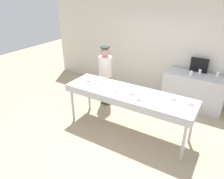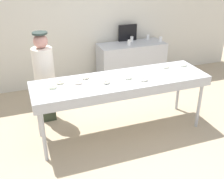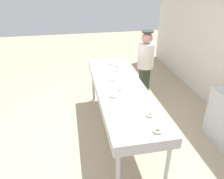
{
  "view_description": "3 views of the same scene",
  "coord_description": "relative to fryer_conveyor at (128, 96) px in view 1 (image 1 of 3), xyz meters",
  "views": [
    {
      "loc": [
        1.8,
        -3.64,
        3.01
      ],
      "look_at": [
        -0.33,
        -0.13,
        1.02
      ],
      "focal_mm": 34.23,
      "sensor_mm": 36.0,
      "label": 1
    },
    {
      "loc": [
        -1.5,
        -3.7,
        2.74
      ],
      "look_at": [
        -0.22,
        -0.16,
        0.91
      ],
      "focal_mm": 44.06,
      "sensor_mm": 36.0,
      "label": 2
    },
    {
      "loc": [
        3.21,
        -0.77,
        2.67
      ],
      "look_at": [
        -0.13,
        -0.12,
        0.88
      ],
      "focal_mm": 35.35,
      "sensor_mm": 36.0,
      "label": 3
    }
  ],
  "objects": [
    {
      "name": "sugar_donut_2",
      "position": [
        -0.95,
        0.16,
        0.1
      ],
      "size": [
        0.14,
        0.14,
        0.04
      ],
      "primitive_type": "torus",
      "rotation": [
        0.0,
        0.0,
        1.4
      ],
      "color": "#F3EEC6",
      "rests_on": "fryer_conveyor"
    },
    {
      "name": "fryer_conveyor",
      "position": [
        0.0,
        0.0,
        0.0
      ],
      "size": [
        2.83,
        0.82,
        0.98
      ],
      "color": "#B7BABF",
      "rests_on": "ground"
    },
    {
      "name": "worker_baker",
      "position": [
        -1.11,
        0.81,
        0.04
      ],
      "size": [
        0.35,
        0.35,
        1.64
      ],
      "rotation": [
        0.0,
        0.0,
        3.24
      ],
      "color": "#2F3927",
      "rests_on": "ground"
    },
    {
      "name": "sugar_donut_4",
      "position": [
        1.25,
        0.17,
        0.1
      ],
      "size": [
        0.15,
        0.15,
        0.04
      ],
      "primitive_type": "torus",
      "rotation": [
        0.0,
        0.0,
        2.87
      ],
      "color": "#EDF2CC",
      "rests_on": "fryer_conveyor"
    },
    {
      "name": "sugar_donut_1",
      "position": [
        0.31,
        -0.18,
        0.1
      ],
      "size": [
        0.16,
        0.16,
        0.04
      ],
      "primitive_type": "torus",
      "rotation": [
        0.0,
        0.0,
        0.4
      ],
      "color": "white",
      "rests_on": "fryer_conveyor"
    },
    {
      "name": "sugar_donut_3",
      "position": [
        0.9,
        0.19,
        0.1
      ],
      "size": [
        0.17,
        0.17,
        0.04
      ],
      "primitive_type": "torus",
      "rotation": [
        0.0,
        0.0,
        0.52
      ],
      "color": "#F4F1CE",
      "rests_on": "fryer_conveyor"
    },
    {
      "name": "prep_counter",
      "position": [
        1.0,
        1.86,
        -0.43
      ],
      "size": [
        1.55,
        0.61,
        0.95
      ],
      "primitive_type": "cube",
      "color": "#B7BABF",
      "rests_on": "ground"
    },
    {
      "name": "back_wall",
      "position": [
        0.0,
        2.31,
        0.54
      ],
      "size": [
        8.0,
        0.12,
        2.89
      ],
      "primitive_type": "cube",
      "color": "silver",
      "rests_on": "ground"
    },
    {
      "name": "paper_cup_3",
      "position": [
        1.06,
        2.01,
        0.1
      ],
      "size": [
        0.07,
        0.07,
        0.12
      ],
      "primitive_type": "cylinder",
      "color": "white",
      "rests_on": "prep_counter"
    },
    {
      "name": "sugar_donut_6",
      "position": [
        -0.69,
        0.06,
        0.1
      ],
      "size": [
        0.14,
        0.14,
        0.04
      ],
      "primitive_type": "torus",
      "rotation": [
        0.0,
        0.0,
        1.69
      ],
      "color": "white",
      "rests_on": "fryer_conveyor"
    },
    {
      "name": "paper_cup_0",
      "position": [
        1.48,
        2.02,
        0.1
      ],
      "size": [
        0.07,
        0.07,
        0.12
      ],
      "primitive_type": "cylinder",
      "color": "white",
      "rests_on": "prep_counter"
    },
    {
      "name": "sugar_donut_8",
      "position": [
        -1.08,
        0.04,
        0.1
      ],
      "size": [
        0.13,
        0.13,
        0.04
      ],
      "primitive_type": "torus",
      "rotation": [
        0.0,
        0.0,
        0.06
      ],
      "color": "#EBF3CB",
      "rests_on": "fryer_conveyor"
    },
    {
      "name": "sugar_donut_5",
      "position": [
        -0.28,
        -0.07,
        0.1
      ],
      "size": [
        0.17,
        0.17,
        0.04
      ],
      "primitive_type": "torus",
      "rotation": [
        0.0,
        0.0,
        2.46
      ],
      "color": "white",
      "rests_on": "fryer_conveyor"
    },
    {
      "name": "menu_display",
      "position": [
        1.0,
        2.11,
        0.23
      ],
      "size": [
        0.44,
        0.04,
        0.38
      ],
      "primitive_type": "cube",
      "color": "black",
      "rests_on": "prep_counter"
    },
    {
      "name": "ground_plane",
      "position": [
        0.0,
        0.0,
        -0.91
      ],
      "size": [
        16.0,
        16.0,
        0.0
      ],
      "primitive_type": "plane",
      "color": "tan"
    },
    {
      "name": "sugar_donut_0",
      "position": [
        -0.53,
        0.21,
        0.1
      ],
      "size": [
        0.14,
        0.14,
        0.04
      ],
      "primitive_type": "torus",
      "rotation": [
        0.0,
        0.0,
        1.69
      ],
      "color": "#FAEFCB",
      "rests_on": "fryer_conveyor"
    },
    {
      "name": "sugar_donut_7",
      "position": [
        0.11,
        -0.02,
        0.1
      ],
      "size": [
        0.17,
        0.17,
        0.04
      ],
      "primitive_type": "torus",
      "rotation": [
        0.0,
        0.0,
        2.3
      ],
      "color": "white",
      "rests_on": "fryer_conveyor"
    },
    {
      "name": "paper_cup_1",
      "position": [
        0.89,
        1.77,
        0.1
      ],
      "size": [
        0.07,
        0.07,
        0.12
      ],
      "primitive_type": "cylinder",
      "color": "white",
      "rests_on": "prep_counter"
    }
  ]
}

